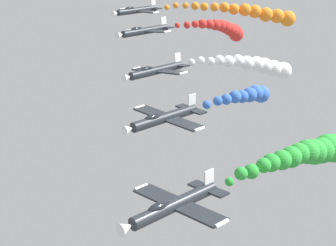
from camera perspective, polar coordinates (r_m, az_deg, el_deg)
name	(u,v)px	position (r m, az deg, el deg)	size (l,w,h in m)	color
airplane_right_inner	(173,205)	(44.75, 0.57, -8.51)	(9.57, 10.35, 2.33)	#23282D
smoke_trail_right_inner	(320,151)	(63.44, 15.43, -2.81)	(3.72, 24.36, 6.03)	green
airplane_left_outer	(164,118)	(58.61, -0.42, 0.54)	(9.57, 10.35, 2.33)	#23282D
smoke_trail_left_outer	(249,95)	(71.12, 8.39, 2.87)	(3.42, 14.25, 3.48)	blue
airplane_right_outer	(156,71)	(73.89, -1.29, 5.45)	(9.54, 10.35, 2.56)	#23282D
smoke_trail_right_outer	(260,66)	(88.38, 9.52, 5.85)	(5.00, 20.37, 5.89)	white
airplane_trailing	(144,31)	(87.80, -2.45, 9.52)	(9.54, 10.35, 2.56)	#23282D
smoke_trail_trailing	(228,30)	(110.93, 6.22, 9.58)	(10.18, 27.66, 7.82)	red
airplane_high_slot	(136,10)	(103.16, -3.29, 11.56)	(9.57, 10.35, 2.33)	#23282D
smoke_trail_high_slot	(258,13)	(121.21, 9.34, 11.14)	(10.69, 30.85, 6.73)	orange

